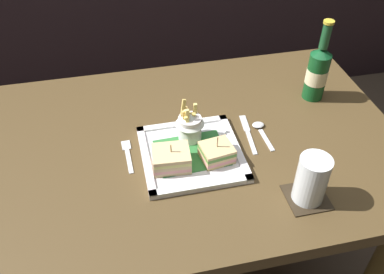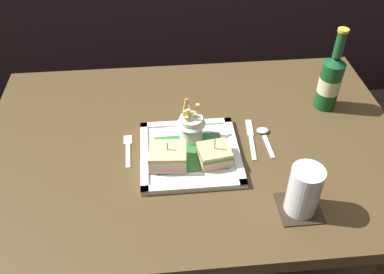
{
  "view_description": "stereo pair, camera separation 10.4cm",
  "coord_description": "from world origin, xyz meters",
  "px_view_note": "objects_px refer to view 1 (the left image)",
  "views": [
    {
      "loc": [
        -0.19,
        -0.85,
        1.53
      ],
      "look_at": [
        -0.01,
        -0.03,
        0.79
      ],
      "focal_mm": 38.89,
      "sensor_mm": 36.0,
      "label": 1
    },
    {
      "loc": [
        -0.09,
        -0.86,
        1.53
      ],
      "look_at": [
        -0.01,
        -0.03,
        0.79
      ],
      "focal_mm": 38.89,
      "sensor_mm": 36.0,
      "label": 2
    }
  ],
  "objects_px": {
    "square_plate": "(191,154)",
    "knife": "(248,132)",
    "dining_table": "(193,177)",
    "spoon": "(260,129)",
    "beer_bottle": "(317,71)",
    "sandwich_half_left": "(171,159)",
    "fork": "(128,154)",
    "sandwich_half_right": "(217,152)",
    "fries_cup": "(189,123)",
    "water_glass": "(311,182)"
  },
  "relations": [
    {
      "from": "water_glass",
      "to": "spoon",
      "type": "height_order",
      "value": "water_glass"
    },
    {
      "from": "beer_bottle",
      "to": "fork",
      "type": "xyz_separation_m",
      "value": [
        -0.6,
        -0.14,
        -0.09
      ]
    },
    {
      "from": "spoon",
      "to": "sandwich_half_right",
      "type": "bearing_deg",
      "value": -148.46
    },
    {
      "from": "sandwich_half_left",
      "to": "water_glass",
      "type": "bearing_deg",
      "value": -29.47
    },
    {
      "from": "sandwich_half_right",
      "to": "fork",
      "type": "relative_size",
      "value": 0.7
    },
    {
      "from": "dining_table",
      "to": "spoon",
      "type": "distance_m",
      "value": 0.25
    },
    {
      "from": "dining_table",
      "to": "fries_cup",
      "type": "xyz_separation_m",
      "value": [
        -0.01,
        0.0,
        0.21
      ]
    },
    {
      "from": "square_plate",
      "to": "sandwich_half_right",
      "type": "distance_m",
      "value": 0.07
    },
    {
      "from": "beer_bottle",
      "to": "fork",
      "type": "bearing_deg",
      "value": -166.82
    },
    {
      "from": "beer_bottle",
      "to": "water_glass",
      "type": "distance_m",
      "value": 0.43
    },
    {
      "from": "square_plate",
      "to": "fries_cup",
      "type": "height_order",
      "value": "fries_cup"
    },
    {
      "from": "dining_table",
      "to": "sandwich_half_left",
      "type": "relative_size",
      "value": 11.73
    },
    {
      "from": "sandwich_half_left",
      "to": "beer_bottle",
      "type": "bearing_deg",
      "value": 23.72
    },
    {
      "from": "beer_bottle",
      "to": "spoon",
      "type": "distance_m",
      "value": 0.26
    },
    {
      "from": "dining_table",
      "to": "square_plate",
      "type": "distance_m",
      "value": 0.17
    },
    {
      "from": "square_plate",
      "to": "water_glass",
      "type": "xyz_separation_m",
      "value": [
        0.24,
        -0.21,
        0.05
      ]
    },
    {
      "from": "water_glass",
      "to": "spoon",
      "type": "relative_size",
      "value": 1.02
    },
    {
      "from": "dining_table",
      "to": "square_plate",
      "type": "xyz_separation_m",
      "value": [
        -0.02,
        -0.06,
        0.15
      ]
    },
    {
      "from": "fork",
      "to": "beer_bottle",
      "type": "bearing_deg",
      "value": 13.18
    },
    {
      "from": "square_plate",
      "to": "fork",
      "type": "height_order",
      "value": "square_plate"
    },
    {
      "from": "fork",
      "to": "spoon",
      "type": "distance_m",
      "value": 0.39
    },
    {
      "from": "sandwich_half_left",
      "to": "fork",
      "type": "bearing_deg",
      "value": 144.51
    },
    {
      "from": "sandwich_half_left",
      "to": "fries_cup",
      "type": "bearing_deg",
      "value": 54.74
    },
    {
      "from": "square_plate",
      "to": "fork",
      "type": "distance_m",
      "value": 0.17
    },
    {
      "from": "fork",
      "to": "dining_table",
      "type": "bearing_deg",
      "value": 5.32
    },
    {
      "from": "dining_table",
      "to": "fork",
      "type": "bearing_deg",
      "value": -174.68
    },
    {
      "from": "sandwich_half_right",
      "to": "beer_bottle",
      "type": "bearing_deg",
      "value": 30.18
    },
    {
      "from": "square_plate",
      "to": "beer_bottle",
      "type": "xyz_separation_m",
      "value": [
        0.43,
        0.18,
        0.09
      ]
    },
    {
      "from": "sandwich_half_right",
      "to": "water_glass",
      "type": "bearing_deg",
      "value": -43.29
    },
    {
      "from": "sandwich_half_right",
      "to": "fries_cup",
      "type": "xyz_separation_m",
      "value": [
        -0.05,
        0.1,
        0.03
      ]
    },
    {
      "from": "fries_cup",
      "to": "spoon",
      "type": "distance_m",
      "value": 0.22
    },
    {
      "from": "water_glass",
      "to": "dining_table",
      "type": "bearing_deg",
      "value": 130.44
    },
    {
      "from": "square_plate",
      "to": "sandwich_half_left",
      "type": "xyz_separation_m",
      "value": [
        -0.06,
        -0.04,
        0.03
      ]
    },
    {
      "from": "beer_bottle",
      "to": "spoon",
      "type": "bearing_deg",
      "value": -150.83
    },
    {
      "from": "dining_table",
      "to": "sandwich_half_left",
      "type": "bearing_deg",
      "value": -129.43
    },
    {
      "from": "square_plate",
      "to": "knife",
      "type": "relative_size",
      "value": 1.56
    },
    {
      "from": "fork",
      "to": "knife",
      "type": "relative_size",
      "value": 0.76
    },
    {
      "from": "square_plate",
      "to": "sandwich_half_left",
      "type": "height_order",
      "value": "sandwich_half_left"
    },
    {
      "from": "sandwich_half_left",
      "to": "knife",
      "type": "height_order",
      "value": "sandwich_half_left"
    },
    {
      "from": "beer_bottle",
      "to": "dining_table",
      "type": "bearing_deg",
      "value": -163.49
    },
    {
      "from": "water_glass",
      "to": "sandwich_half_left",
      "type": "bearing_deg",
      "value": 150.53
    },
    {
      "from": "sandwich_half_left",
      "to": "fries_cup",
      "type": "xyz_separation_m",
      "value": [
        0.07,
        0.1,
        0.03
      ]
    },
    {
      "from": "dining_table",
      "to": "beer_bottle",
      "type": "xyz_separation_m",
      "value": [
        0.42,
        0.12,
        0.24
      ]
    },
    {
      "from": "sandwich_half_left",
      "to": "sandwich_half_right",
      "type": "bearing_deg",
      "value": 0.0
    },
    {
      "from": "sandwich_half_left",
      "to": "beer_bottle",
      "type": "relative_size",
      "value": 0.39
    },
    {
      "from": "fork",
      "to": "knife",
      "type": "height_order",
      "value": "same"
    },
    {
      "from": "square_plate",
      "to": "sandwich_half_left",
      "type": "relative_size",
      "value": 2.63
    },
    {
      "from": "dining_table",
      "to": "water_glass",
      "type": "xyz_separation_m",
      "value": [
        0.23,
        -0.26,
        0.21
      ]
    },
    {
      "from": "dining_table",
      "to": "sandwich_half_right",
      "type": "height_order",
      "value": "sandwich_half_right"
    },
    {
      "from": "square_plate",
      "to": "water_glass",
      "type": "relative_size",
      "value": 2.11
    }
  ]
}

